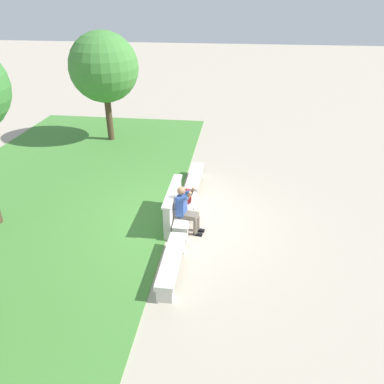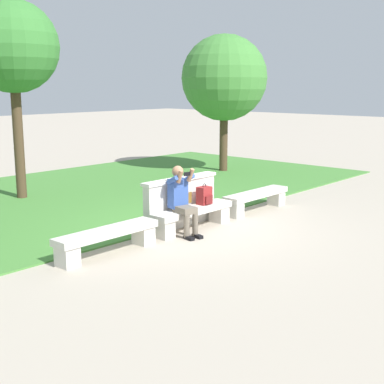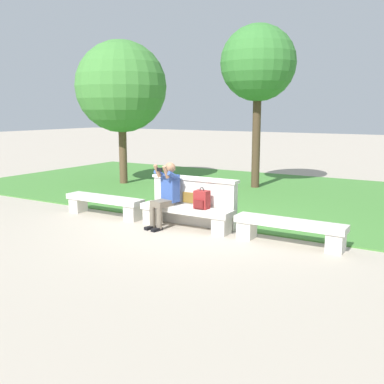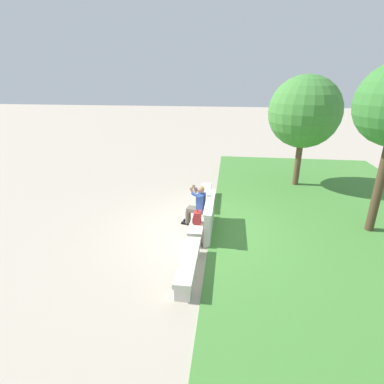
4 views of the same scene
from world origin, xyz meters
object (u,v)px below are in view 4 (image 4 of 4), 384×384
person_photographer (197,203)px  tree_left_background (304,112)px  bench_mid (188,263)px  bench_main (204,196)px  bench_near (198,222)px  backpack (197,218)px

person_photographer → tree_left_background: bearing=138.2°
bench_mid → tree_left_background: size_ratio=0.44×
bench_main → bench_near: same height
bench_main → person_photographer: bearing=-2.5°
bench_mid → backpack: backpack is taller
bench_near → bench_main: bearing=180.0°
bench_near → bench_mid: size_ratio=1.00×
bench_near → person_photographer: (-0.42, -0.08, 0.43)m
bench_mid → backpack: size_ratio=4.66×
bench_near → bench_mid: bearing=0.0°
tree_left_background → person_photographer: bearing=-41.8°
bench_main → backpack: (2.52, 0.01, 0.32)m
backpack → bench_near: bearing=-178.3°
bench_mid → bench_near: bearing=180.0°
bench_near → tree_left_background: bearing=141.4°
bench_mid → backpack: 1.83m
bench_near → backpack: backpack is taller
backpack → tree_left_background: 6.74m
bench_main → tree_left_background: bearing=124.0°
bench_main → tree_left_background: 5.30m
person_photographer → bench_main: bearing=177.5°
bench_near → tree_left_background: size_ratio=0.44×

